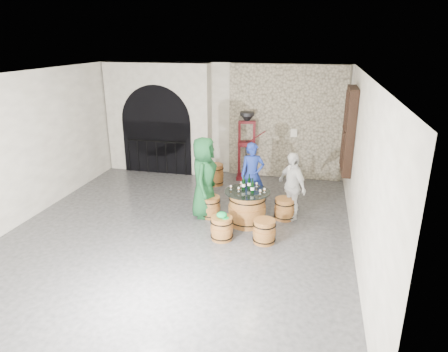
% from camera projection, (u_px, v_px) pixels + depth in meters
% --- Properties ---
extents(ground, '(8.00, 8.00, 0.00)m').
position_uv_depth(ground, '(180.00, 230.00, 8.43)').
color(ground, '#2F2F32').
rests_on(ground, ground).
extents(wall_back, '(8.00, 0.00, 8.00)m').
position_uv_depth(wall_back, '(224.00, 119.00, 11.58)').
color(wall_back, silver).
rests_on(wall_back, ground).
extents(wall_front, '(8.00, 0.00, 8.00)m').
position_uv_depth(wall_front, '(52.00, 264.00, 4.23)').
color(wall_front, silver).
rests_on(wall_front, ground).
extents(wall_left, '(0.00, 8.00, 8.00)m').
position_uv_depth(wall_left, '(25.00, 148.00, 8.65)').
color(wall_left, silver).
rests_on(wall_left, ground).
extents(wall_right, '(0.00, 8.00, 8.00)m').
position_uv_depth(wall_right, '(362.00, 171.00, 7.15)').
color(wall_right, silver).
rests_on(wall_right, ground).
extents(ceiling, '(8.00, 8.00, 0.00)m').
position_uv_depth(ceiling, '(174.00, 75.00, 7.38)').
color(ceiling, beige).
rests_on(ceiling, wall_back).
extents(stone_facing_panel, '(3.20, 0.12, 3.18)m').
position_uv_depth(stone_facing_panel, '(286.00, 123.00, 11.14)').
color(stone_facing_panel, '#AEA38B').
rests_on(stone_facing_panel, ground).
extents(arched_opening, '(3.10, 0.60, 3.19)m').
position_uv_depth(arched_opening, '(159.00, 119.00, 11.75)').
color(arched_opening, silver).
rests_on(arched_opening, ground).
extents(shuttered_window, '(0.23, 1.10, 2.00)m').
position_uv_depth(shuttered_window, '(349.00, 131.00, 9.32)').
color(shuttered_window, black).
rests_on(shuttered_window, wall_right).
extents(barrel_table, '(0.98, 0.98, 0.76)m').
position_uv_depth(barrel_table, '(247.00, 208.00, 8.62)').
color(barrel_table, '#94572A').
rests_on(barrel_table, ground).
extents(barrel_stool_left, '(0.46, 0.46, 0.48)m').
position_uv_depth(barrel_stool_left, '(210.00, 207.00, 9.02)').
color(barrel_stool_left, '#94572A').
rests_on(barrel_stool_left, ground).
extents(barrel_stool_far, '(0.46, 0.46, 0.48)m').
position_uv_depth(barrel_stool_far, '(251.00, 198.00, 9.50)').
color(barrel_stool_far, '#94572A').
rests_on(barrel_stool_far, ground).
extents(barrel_stool_right, '(0.46, 0.46, 0.48)m').
position_uv_depth(barrel_stool_right, '(284.00, 209.00, 8.91)').
color(barrel_stool_right, '#94572A').
rests_on(barrel_stool_right, ground).
extents(barrel_stool_near_right, '(0.46, 0.46, 0.48)m').
position_uv_depth(barrel_stool_near_right, '(264.00, 231.00, 7.88)').
color(barrel_stool_near_right, '#94572A').
rests_on(barrel_stool_near_right, ground).
extents(barrel_stool_near_left, '(0.46, 0.46, 0.48)m').
position_uv_depth(barrel_stool_near_left, '(222.00, 228.00, 8.01)').
color(barrel_stool_near_left, '#94572A').
rests_on(barrel_stool_near_left, ground).
extents(green_cap, '(0.26, 0.21, 0.12)m').
position_uv_depth(green_cap, '(222.00, 215.00, 7.91)').
color(green_cap, '#0D9540').
rests_on(green_cap, barrel_stool_near_left).
extents(person_green, '(0.63, 0.93, 1.84)m').
position_uv_depth(person_green, '(204.00, 178.00, 8.85)').
color(person_green, '#134421').
rests_on(person_green, ground).
extents(person_blue, '(0.66, 0.53, 1.56)m').
position_uv_depth(person_blue, '(252.00, 175.00, 9.44)').
color(person_blue, navy).
rests_on(person_blue, ground).
extents(person_white, '(0.87, 0.93, 1.54)m').
position_uv_depth(person_white, '(292.00, 186.00, 8.77)').
color(person_white, silver).
rests_on(person_white, ground).
extents(wine_bottle_left, '(0.08, 0.08, 0.32)m').
position_uv_depth(wine_bottle_left, '(244.00, 184.00, 8.56)').
color(wine_bottle_left, black).
rests_on(wine_bottle_left, barrel_table).
extents(wine_bottle_center, '(0.08, 0.08, 0.32)m').
position_uv_depth(wine_bottle_center, '(252.00, 187.00, 8.37)').
color(wine_bottle_center, black).
rests_on(wine_bottle_center, barrel_table).
extents(wine_bottle_right, '(0.08, 0.08, 0.32)m').
position_uv_depth(wine_bottle_right, '(249.00, 183.00, 8.63)').
color(wine_bottle_right, black).
rests_on(wine_bottle_right, barrel_table).
extents(tasting_glass_a, '(0.05, 0.05, 0.10)m').
position_uv_depth(tasting_glass_a, '(239.00, 189.00, 8.48)').
color(tasting_glass_a, '#B05F22').
rests_on(tasting_glass_a, barrel_table).
extents(tasting_glass_b, '(0.05, 0.05, 0.10)m').
position_uv_depth(tasting_glass_b, '(264.00, 190.00, 8.42)').
color(tasting_glass_b, '#B05F22').
rests_on(tasting_glass_b, barrel_table).
extents(tasting_glass_c, '(0.05, 0.05, 0.10)m').
position_uv_depth(tasting_glass_c, '(241.00, 184.00, 8.78)').
color(tasting_glass_c, '#B05F22').
rests_on(tasting_glass_c, barrel_table).
extents(tasting_glass_d, '(0.05, 0.05, 0.10)m').
position_uv_depth(tasting_glass_d, '(257.00, 185.00, 8.75)').
color(tasting_glass_d, '#B05F22').
rests_on(tasting_glass_d, barrel_table).
extents(tasting_glass_e, '(0.05, 0.05, 0.10)m').
position_uv_depth(tasting_glass_e, '(260.00, 192.00, 8.34)').
color(tasting_glass_e, '#B05F22').
rests_on(tasting_glass_e, barrel_table).
extents(tasting_glass_f, '(0.05, 0.05, 0.10)m').
position_uv_depth(tasting_glass_f, '(231.00, 187.00, 8.58)').
color(tasting_glass_f, '#B05F22').
rests_on(tasting_glass_f, barrel_table).
extents(side_barrel, '(0.44, 0.44, 0.59)m').
position_uv_depth(side_barrel, '(216.00, 175.00, 10.96)').
color(side_barrel, '#94572A').
rests_on(side_barrel, ground).
extents(corking_press, '(0.82, 0.49, 1.93)m').
position_uv_depth(corking_press, '(247.00, 141.00, 11.14)').
color(corking_press, '#520D14').
rests_on(corking_press, ground).
extents(control_box, '(0.18, 0.10, 0.22)m').
position_uv_depth(control_box, '(294.00, 133.00, 11.09)').
color(control_box, silver).
rests_on(control_box, wall_back).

